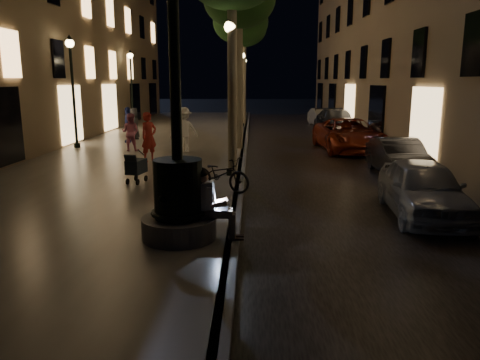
{
  "coord_description": "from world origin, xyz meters",
  "views": [
    {
      "loc": [
        0.36,
        -6.37,
        3.1
      ],
      "look_at": [
        0.12,
        3.0,
        1.11
      ],
      "focal_mm": 35.0,
      "sensor_mm": 36.0,
      "label": 1
    }
  ],
  "objects_px": {
    "tree_third": "(241,23)",
    "lamp_curb_c": "(242,78)",
    "lamp_left_b": "(72,77)",
    "pedestrian_dark": "(134,123)",
    "fountain_lamppost": "(178,185)",
    "pedestrian_white": "(184,130)",
    "tree_second": "(239,1)",
    "car_third": "(349,135)",
    "car_rear": "(336,122)",
    "pedestrian_red": "(149,137)",
    "pedestrian_blue": "(128,125)",
    "lamp_curb_a": "(231,76)",
    "lamp_left_c": "(131,78)",
    "lamp_curb_d": "(244,79)",
    "lamp_curb_b": "(238,78)",
    "pedestrian_pink": "(131,132)",
    "car_front": "(423,189)",
    "car_second": "(398,157)",
    "tree_far": "(244,29)",
    "bicycle": "(220,174)",
    "car_fifth": "(323,118)",
    "seated_man_laptop": "(211,202)"
  },
  "relations": [
    {
      "from": "lamp_left_c",
      "to": "lamp_curb_b",
      "type": "bearing_deg",
      "value": -48.41
    },
    {
      "from": "car_third",
      "to": "car_front",
      "type": "bearing_deg",
      "value": -95.53
    },
    {
      "from": "car_front",
      "to": "pedestrian_white",
      "type": "bearing_deg",
      "value": 132.57
    },
    {
      "from": "lamp_curb_d",
      "to": "pedestrian_red",
      "type": "relative_size",
      "value": 2.69
    },
    {
      "from": "lamp_curb_a",
      "to": "pedestrian_pink",
      "type": "xyz_separation_m",
      "value": [
        -4.43,
        5.02,
        -2.24
      ]
    },
    {
      "from": "pedestrian_pink",
      "to": "pedestrian_blue",
      "type": "xyz_separation_m",
      "value": [
        -0.84,
        2.88,
        0.05
      ]
    },
    {
      "from": "lamp_curb_d",
      "to": "pedestrian_pink",
      "type": "relative_size",
      "value": 3.04
    },
    {
      "from": "lamp_left_b",
      "to": "pedestrian_blue",
      "type": "distance_m",
      "value": 3.43
    },
    {
      "from": "car_front",
      "to": "pedestrian_red",
      "type": "relative_size",
      "value": 2.17
    },
    {
      "from": "tree_far",
      "to": "car_third",
      "type": "relative_size",
      "value": 1.43
    },
    {
      "from": "tree_second",
      "to": "pedestrian_pink",
      "type": "xyz_separation_m",
      "value": [
        -4.53,
        -0.98,
        -5.34
      ]
    },
    {
      "from": "car_front",
      "to": "car_second",
      "type": "height_order",
      "value": "car_front"
    },
    {
      "from": "car_third",
      "to": "car_rear",
      "type": "xyz_separation_m",
      "value": [
        0.54,
        6.24,
        0.01
      ]
    },
    {
      "from": "tree_third",
      "to": "car_front",
      "type": "height_order",
      "value": "tree_third"
    },
    {
      "from": "pedestrian_white",
      "to": "lamp_left_b",
      "type": "bearing_deg",
      "value": -34.68
    },
    {
      "from": "tree_third",
      "to": "car_second",
      "type": "height_order",
      "value": "tree_third"
    },
    {
      "from": "tree_second",
      "to": "lamp_left_c",
      "type": "bearing_deg",
      "value": 125.75
    },
    {
      "from": "pedestrian_blue",
      "to": "pedestrian_dark",
      "type": "xyz_separation_m",
      "value": [
        -0.02,
        1.2,
        -0.05
      ]
    },
    {
      "from": "lamp_curb_b",
      "to": "lamp_curb_d",
      "type": "bearing_deg",
      "value": 90.0
    },
    {
      "from": "lamp_curb_c",
      "to": "pedestrian_red",
      "type": "height_order",
      "value": "lamp_curb_c"
    },
    {
      "from": "tree_third",
      "to": "pedestrian_blue",
      "type": "xyz_separation_m",
      "value": [
        -5.27,
        -4.1,
        -5.1
      ]
    },
    {
      "from": "pedestrian_pink",
      "to": "pedestrian_dark",
      "type": "distance_m",
      "value": 4.17
    },
    {
      "from": "car_front",
      "to": "car_second",
      "type": "bearing_deg",
      "value": 84.04
    },
    {
      "from": "tree_second",
      "to": "lamp_curb_b",
      "type": "xyz_separation_m",
      "value": [
        -0.1,
        2.0,
        -3.1
      ]
    },
    {
      "from": "tree_second",
      "to": "car_third",
      "type": "xyz_separation_m",
      "value": [
        4.86,
        0.57,
        -5.61
      ]
    },
    {
      "from": "lamp_curb_c",
      "to": "pedestrian_blue",
      "type": "height_order",
      "value": "lamp_curb_c"
    },
    {
      "from": "lamp_curb_c",
      "to": "lamp_left_b",
      "type": "distance_m",
      "value": 12.26
    },
    {
      "from": "tree_third",
      "to": "pedestrian_dark",
      "type": "height_order",
      "value": "tree_third"
    },
    {
      "from": "tree_third",
      "to": "lamp_curb_c",
      "type": "bearing_deg",
      "value": 90.0
    },
    {
      "from": "car_rear",
      "to": "pedestrian_red",
      "type": "xyz_separation_m",
      "value": [
        -8.6,
        -10.31,
        0.36
      ]
    },
    {
      "from": "lamp_curb_a",
      "to": "seated_man_laptop",
      "type": "bearing_deg",
      "value": -90.84
    },
    {
      "from": "car_rear",
      "to": "tree_third",
      "type": "bearing_deg",
      "value": -172.6
    },
    {
      "from": "car_second",
      "to": "fountain_lamppost",
      "type": "bearing_deg",
      "value": -131.74
    },
    {
      "from": "tree_third",
      "to": "car_third",
      "type": "distance_m",
      "value": 9.13
    },
    {
      "from": "car_third",
      "to": "car_rear",
      "type": "relative_size",
      "value": 1.03
    },
    {
      "from": "lamp_curb_c",
      "to": "pedestrian_dark",
      "type": "relative_size",
      "value": 3.05
    },
    {
      "from": "pedestrian_red",
      "to": "pedestrian_dark",
      "type": "distance_m",
      "value": 6.95
    },
    {
      "from": "car_third",
      "to": "car_fifth",
      "type": "distance_m",
      "value": 11.44
    },
    {
      "from": "lamp_curb_a",
      "to": "lamp_left_c",
      "type": "distance_m",
      "value": 17.5
    },
    {
      "from": "car_second",
      "to": "car_third",
      "type": "xyz_separation_m",
      "value": [
        -0.54,
        5.55,
        0.11
      ]
    },
    {
      "from": "pedestrian_white",
      "to": "pedestrian_dark",
      "type": "xyz_separation_m",
      "value": [
        -3.13,
        4.18,
        -0.13
      ]
    },
    {
      "from": "fountain_lamppost",
      "to": "pedestrian_white",
      "type": "height_order",
      "value": "fountain_lamppost"
    },
    {
      "from": "tree_second",
      "to": "lamp_curb_c",
      "type": "relative_size",
      "value": 1.54
    },
    {
      "from": "pedestrian_red",
      "to": "pedestrian_white",
      "type": "relative_size",
      "value": 0.98
    },
    {
      "from": "lamp_curb_b",
      "to": "car_rear",
      "type": "distance_m",
      "value": 7.72
    },
    {
      "from": "lamp_curb_b",
      "to": "car_front",
      "type": "height_order",
      "value": "lamp_curb_b"
    },
    {
      "from": "tree_second",
      "to": "lamp_curb_d",
      "type": "distance_m",
      "value": 18.26
    },
    {
      "from": "car_third",
      "to": "fountain_lamppost",
      "type": "bearing_deg",
      "value": -117.86
    },
    {
      "from": "bicycle",
      "to": "car_second",
      "type": "bearing_deg",
      "value": -33.22
    },
    {
      "from": "lamp_left_b",
      "to": "pedestrian_dark",
      "type": "distance_m",
      "value": 4.23
    }
  ]
}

